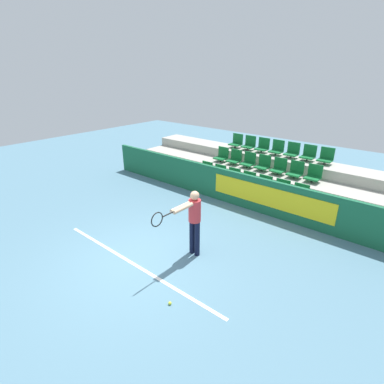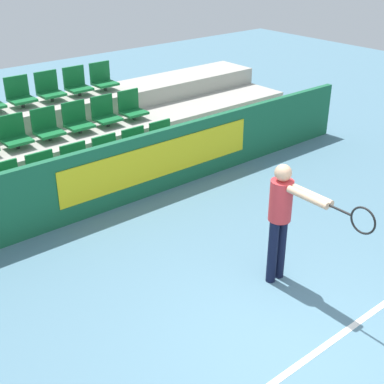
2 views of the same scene
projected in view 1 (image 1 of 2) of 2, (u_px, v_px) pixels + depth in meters
name	position (u px, v px, depth m)	size (l,w,h in m)	color
ground_plane	(140.00, 261.00, 7.16)	(30.00, 30.00, 0.00)	slate
court_baseline	(134.00, 264.00, 7.03)	(5.27, 0.08, 0.01)	white
barrier_wall	(237.00, 189.00, 9.91)	(11.81, 0.14, 1.15)	#19603D
bleacher_tier_front	(245.00, 194.00, 10.51)	(11.41, 1.06, 0.37)	#ADA89E
bleacher_tier_middle	(260.00, 181.00, 11.19)	(11.41, 1.06, 0.75)	#ADA89E
bleacher_tier_back	(273.00, 169.00, 11.87)	(11.41, 1.06, 1.12)	#ADA89E
stadium_chair_0	(206.00, 171.00, 11.54)	(0.47, 0.42, 0.58)	#333333
stadium_chair_1	(219.00, 174.00, 11.18)	(0.47, 0.42, 0.58)	#333333
stadium_chair_2	(233.00, 178.00, 10.81)	(0.47, 0.42, 0.58)	#333333
stadium_chair_3	(248.00, 182.00, 10.44)	(0.47, 0.42, 0.58)	#333333
stadium_chair_4	(264.00, 186.00, 10.08)	(0.47, 0.42, 0.58)	#333333
stadium_chair_5	(281.00, 190.00, 9.71)	(0.47, 0.42, 0.58)	#333333
stadium_chair_6	(300.00, 195.00, 9.34)	(0.47, 0.42, 0.58)	#333333
stadium_chair_7	(222.00, 156.00, 12.15)	(0.47, 0.42, 0.58)	#333333
stadium_chair_8	(235.00, 158.00, 11.79)	(0.47, 0.42, 0.58)	#333333
stadium_chair_9	(248.00, 161.00, 11.42)	(0.47, 0.42, 0.58)	#333333
stadium_chair_10	(263.00, 164.00, 11.05)	(0.47, 0.42, 0.58)	#333333
stadium_chair_11	(279.00, 168.00, 10.69)	(0.47, 0.42, 0.58)	#333333
stadium_chair_12	(296.00, 171.00, 10.32)	(0.47, 0.42, 0.58)	#333333
stadium_chair_13	(314.00, 175.00, 9.95)	(0.47, 0.42, 0.58)	#333333
stadium_chair_14	(236.00, 142.00, 12.76)	(0.47, 0.42, 0.58)	#333333
stadium_chair_15	(249.00, 144.00, 12.40)	(0.47, 0.42, 0.58)	#333333
stadium_chair_16	(263.00, 146.00, 12.03)	(0.47, 0.42, 0.58)	#333333
stadium_chair_17	(277.00, 149.00, 11.66)	(0.47, 0.42, 0.58)	#333333
stadium_chair_18	(292.00, 152.00, 11.29)	(0.47, 0.42, 0.58)	#333333
stadium_chair_19	(308.00, 154.00, 10.93)	(0.47, 0.42, 0.58)	#333333
stadium_chair_20	(326.00, 157.00, 10.56)	(0.47, 0.42, 0.58)	#333333
tennis_player	(193.00, 218.00, 7.01)	(0.29, 1.49, 1.68)	black
tennis_ball	(170.00, 303.00, 5.83)	(0.07, 0.07, 0.07)	#CCDB33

